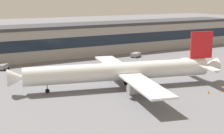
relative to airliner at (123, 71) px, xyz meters
name	(u,v)px	position (x,y,z in m)	size (l,w,h in m)	color
ground_plane	(138,82)	(6.57, 2.48, -4.51)	(600.00, 600.00, 0.00)	slate
terminal_building	(67,40)	(6.57, 55.06, 2.00)	(174.08, 18.08, 12.98)	#9E9993
airliner	(123,71)	(0.00, 0.00, 0.00)	(57.93, 50.38, 14.61)	white
follow_me_car	(3,66)	(-22.88, 39.54, -3.42)	(4.25, 4.61, 1.85)	gray
pushback_tractor	(136,55)	(29.18, 37.30, -3.46)	(5.45, 4.72, 1.75)	gray
traffic_cone_0	(208,92)	(15.86, -15.98, -4.14)	(0.58, 0.58, 0.73)	#F2590C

